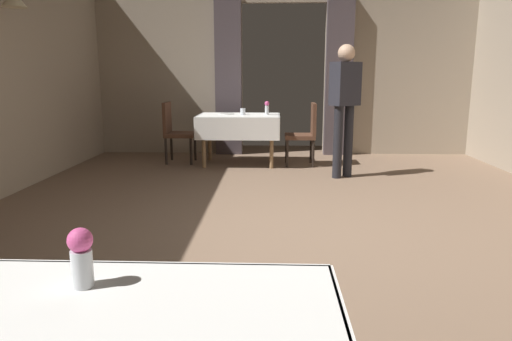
{
  "coord_description": "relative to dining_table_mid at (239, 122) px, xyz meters",
  "views": [
    {
      "loc": [
        -0.16,
        -3.82,
        1.34
      ],
      "look_at": [
        -0.31,
        0.18,
        0.51
      ],
      "focal_mm": 32.46,
      "sensor_mm": 36.0,
      "label": 1
    }
  ],
  "objects": [
    {
      "name": "glass_mid_b",
      "position": [
        0.06,
        -0.0,
        0.16
      ],
      "size": [
        0.08,
        0.08,
        0.1
      ],
      "primitive_type": "cylinder",
      "color": "silver",
      "rests_on": "dining_table_mid"
    },
    {
      "name": "ground",
      "position": [
        0.68,
        -3.14,
        -0.64
      ],
      "size": [
        10.08,
        10.08,
        0.0
      ],
      "primitive_type": "plane",
      "color": "#7A604C"
    },
    {
      "name": "person_waiter_by_doorway",
      "position": [
        1.44,
        -0.88,
        0.39
      ],
      "size": [
        0.42,
        0.38,
        1.72
      ],
      "color": "black",
      "rests_on": "ground"
    },
    {
      "name": "flower_vase_near",
      "position": [
        -0.01,
        -5.76,
        0.21
      ],
      "size": [
        0.07,
        0.07,
        0.17
      ],
      "color": "silver",
      "rests_on": "dining_table_near"
    },
    {
      "name": "flower_vase_mid",
      "position": [
        0.42,
        0.04,
        0.22
      ],
      "size": [
        0.07,
        0.07,
        0.2
      ],
      "color": "silver",
      "rests_on": "dining_table_mid"
    },
    {
      "name": "dining_table_mid",
      "position": [
        0.0,
        0.0,
        0.0
      ],
      "size": [
        1.22,
        0.88,
        0.75
      ],
      "color": "olive",
      "rests_on": "ground"
    },
    {
      "name": "wall_back",
      "position": [
        0.68,
        1.04,
        0.88
      ],
      "size": [
        6.4,
        0.27,
        3.0
      ],
      "color": "gray",
      "rests_on": "ground"
    },
    {
      "name": "chair_mid_left",
      "position": [
        -1.0,
        0.09,
        -0.12
      ],
      "size": [
        0.44,
        0.44,
        0.93
      ],
      "color": "black",
      "rests_on": "ground"
    },
    {
      "name": "plate_mid_c",
      "position": [
        -0.2,
        0.12,
        0.12
      ],
      "size": [
        0.23,
        0.23,
        0.01
      ],
      "primitive_type": "cylinder",
      "color": "white",
      "rests_on": "dining_table_mid"
    },
    {
      "name": "chair_mid_right",
      "position": [
        1.0,
        -0.05,
        -0.12
      ],
      "size": [
        0.45,
        0.44,
        0.93
      ],
      "color": "black",
      "rests_on": "ground"
    }
  ]
}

